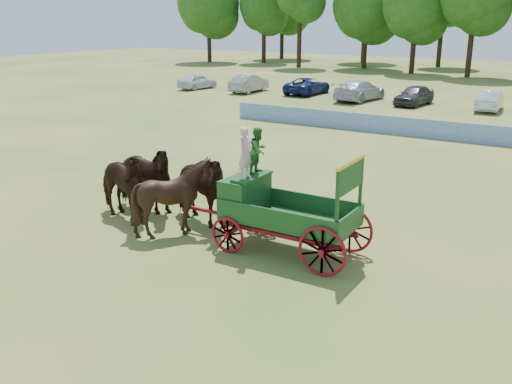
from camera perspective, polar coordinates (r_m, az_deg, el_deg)
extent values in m
plane|color=#A18E49|center=(16.94, 5.04, -5.85)|extent=(160.00, 160.00, 0.00)
imported|color=black|center=(19.44, -13.50, 0.61)|extent=(3.11, 1.92, 2.44)
imported|color=black|center=(20.20, -11.32, 1.38)|extent=(2.92, 1.39, 2.44)
imported|color=black|center=(17.88, -8.00, -0.52)|extent=(2.52, 2.32, 2.44)
imported|color=black|center=(18.70, -5.88, 0.35)|extent=(3.11, 1.95, 2.44)
cube|color=maroon|center=(17.27, -1.08, -3.18)|extent=(0.12, 2.00, 0.12)
cube|color=maroon|center=(15.97, 8.07, -5.11)|extent=(0.12, 2.00, 0.12)
cube|color=maroon|center=(16.07, 2.39, -4.33)|extent=(3.80, 0.10, 0.12)
cube|color=maroon|center=(16.98, 4.20, -3.16)|extent=(3.80, 0.10, 0.12)
cube|color=maroon|center=(17.69, -3.55, -2.19)|extent=(2.80, 0.09, 0.09)
cube|color=#1A4517|center=(16.42, 3.33, -2.82)|extent=(3.80, 1.80, 0.10)
cube|color=#1A4517|center=(15.60, 1.82, -2.74)|extent=(3.80, 0.06, 0.55)
cube|color=#1A4517|center=(17.06, 4.75, -1.00)|extent=(3.80, 0.06, 0.55)
cube|color=#1A4517|center=(15.58, 9.46, -2.99)|extent=(0.06, 1.80, 0.55)
cube|color=#1A4517|center=(16.96, -1.10, -0.17)|extent=(0.85, 1.70, 1.05)
cube|color=#1A4517|center=(16.67, -0.39, 1.56)|extent=(0.55, 1.50, 0.08)
cube|color=#1A4517|center=(17.22, -2.16, -0.61)|extent=(0.10, 1.60, 0.65)
cube|color=#1A4517|center=(17.22, -1.65, -1.65)|extent=(0.55, 1.60, 0.06)
cube|color=#1A4517|center=(14.70, 8.11, -1.49)|extent=(0.08, 0.08, 1.80)
cube|color=#1A4517|center=(16.11, 10.39, 0.08)|extent=(0.08, 0.08, 1.80)
cube|color=#1A4517|center=(15.23, 9.41, 1.48)|extent=(0.07, 1.75, 0.75)
cube|color=gold|center=(15.13, 9.49, 2.94)|extent=(0.08, 1.80, 0.09)
cube|color=gold|center=(15.24, 9.27, 1.50)|extent=(0.02, 1.30, 0.12)
torus|color=maroon|center=(16.55, -2.85, -4.32)|extent=(1.09, 0.09, 1.09)
torus|color=maroon|center=(18.05, 0.54, -2.43)|extent=(1.09, 0.09, 1.09)
torus|color=maroon|center=(15.13, 6.63, -5.95)|extent=(1.39, 0.09, 1.39)
torus|color=maroon|center=(16.75, 9.40, -3.72)|extent=(1.39, 0.09, 1.39)
imported|color=#D7A4BA|center=(16.19, -1.05, 3.94)|extent=(0.35, 0.54, 1.48)
imported|color=#296D29|center=(16.78, 0.24, 4.21)|extent=(0.52, 0.66, 1.36)
cube|color=#1D4B9F|center=(33.51, 17.49, 5.98)|extent=(26.00, 0.08, 1.05)
imported|color=silver|center=(54.56, -5.88, 10.95)|extent=(2.21, 4.33, 1.41)
imported|color=gray|center=(52.00, -0.70, 10.81)|extent=(1.82, 4.78, 1.56)
imported|color=navy|center=(50.75, 5.17, 10.51)|extent=(2.58, 5.25, 1.43)
imported|color=silver|center=(47.50, 10.31, 9.97)|extent=(2.98, 5.88, 1.64)
imported|color=#333338|center=(45.89, 15.54, 9.31)|extent=(2.31, 4.65, 1.52)
imported|color=silver|center=(44.98, 22.30, 8.48)|extent=(1.86, 4.59, 1.48)
cylinder|color=#382314|center=(86.59, -4.69, 14.33)|extent=(0.60, 0.60, 4.53)
sphere|color=#204A13|center=(86.50, -4.79, 18.35)|extent=(8.94, 8.94, 8.94)
cylinder|color=#382314|center=(84.56, 0.79, 14.26)|extent=(0.60, 0.60, 4.36)
sphere|color=#204A13|center=(84.45, 0.80, 18.22)|extent=(6.92, 6.92, 6.92)
cylinder|color=#382314|center=(77.60, 4.34, 14.40)|extent=(0.60, 0.60, 5.61)
cylinder|color=#382314|center=(76.85, 10.80, 13.62)|extent=(0.60, 0.60, 4.25)
sphere|color=#204A13|center=(76.73, 11.05, 17.88)|extent=(8.68, 8.68, 8.68)
cylinder|color=#382314|center=(71.25, 15.39, 13.03)|extent=(0.60, 0.60, 4.19)
sphere|color=#204A13|center=(71.11, 15.76, 17.54)|extent=(7.62, 7.62, 7.62)
cylinder|color=#382314|center=(68.98, 20.57, 12.81)|extent=(0.60, 0.60, 5.06)
cylinder|color=#382314|center=(92.76, 2.60, 14.65)|extent=(0.60, 0.60, 4.81)
sphere|color=#204A13|center=(92.69, 2.65, 18.64)|extent=(9.15, 9.15, 9.15)
cylinder|color=#382314|center=(86.68, 10.70, 14.19)|extent=(0.60, 0.60, 4.80)
cylinder|color=#382314|center=(81.58, 17.90, 13.74)|extent=(0.60, 0.60, 5.48)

